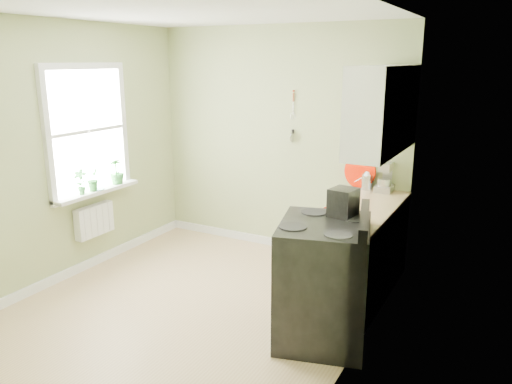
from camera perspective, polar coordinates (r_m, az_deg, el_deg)
The scene contains 21 objects.
floor at distance 4.99m, azimuth -6.92°, elevation -12.77°, with size 3.20×3.60×0.02m, color tan.
ceiling at distance 4.45m, azimuth -8.07°, elevation 20.05°, with size 3.20×3.60×0.02m, color white.
wall_back at distance 6.06m, azimuth 2.59°, elevation 5.86°, with size 3.20×0.02×2.70m, color #A8B37A.
wall_left at distance 5.61m, azimuth -20.98°, elevation 4.15°, with size 0.02×3.60×2.70m, color #A8B37A.
wall_right at distance 3.84m, azimuth 12.50°, elevation 0.22°, with size 0.02×3.60×2.70m, color #A8B37A.
base_cabinets at distance 5.12m, azimuth 11.72°, elevation -6.81°, with size 0.60×1.60×0.87m, color white.
countertop at distance 4.97m, azimuth 11.89°, elevation -1.91°, with size 0.64×1.60×0.04m, color beige.
upper_cabinets at distance 4.85m, azimuth 14.38°, elevation 9.12°, with size 0.35×1.40×0.80m, color white.
window at distance 5.76m, azimuth -18.74°, elevation 6.62°, with size 0.06×1.14×1.44m.
window_sill at distance 5.83m, azimuth -17.71°, elevation 0.08°, with size 0.18×1.14×0.04m, color white.
radiator at distance 5.91m, azimuth -18.01°, elevation -3.09°, with size 0.12×0.50×0.35m, color white.
wall_utensils at distance 5.92m, azimuth 4.24°, elevation 7.72°, with size 0.02×0.14×0.58m.
stove at distance 4.26m, azimuth 7.70°, elevation -9.97°, with size 0.93×0.99×1.15m.
stand_mixer at distance 5.61m, azimuth 14.62°, elevation 1.63°, with size 0.18×0.30×0.35m.
kettle at distance 5.63m, azimuth 12.56°, elevation 1.31°, with size 0.20×0.12×0.21m.
coffee_maker at distance 4.26m, azimuth 9.87°, elevation -2.00°, with size 0.23×0.25×0.35m.
red_tray at distance 5.65m, azimuth 11.79°, elevation 2.33°, with size 0.38×0.38×0.02m, color #C51600.
jar at distance 4.61m, azimuth 8.13°, elevation -2.28°, with size 0.07×0.07×0.08m.
plant_a at distance 5.63m, azimuth -19.42°, elevation 1.11°, with size 0.15×0.10×0.28m, color #2D762F.
plant_b at distance 5.75m, azimuth -18.11°, elevation 1.44°, with size 0.15×0.12×0.27m, color #2D762F.
plant_c at distance 6.00m, azimuth -15.63°, elevation 2.31°, with size 0.17×0.17×0.30m, color #2D762F.
Camera 1 is at (2.60, -3.59, 2.30)m, focal length 35.00 mm.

